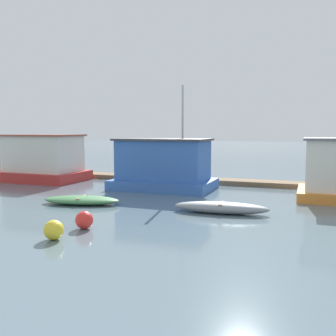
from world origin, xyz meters
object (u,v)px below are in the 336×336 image
mooring_post_far_right (49,163)px  buoy_yellow (54,230)px  houseboat_red (43,159)px  houseboat_blue (164,165)px  dinghy_green (82,200)px  buoy_red (84,220)px  dinghy_grey (221,208)px

mooring_post_far_right → buoy_yellow: mooring_post_far_right is taller
mooring_post_far_right → buoy_yellow: 17.73m
houseboat_red → buoy_yellow: bearing=-49.8°
houseboat_blue → dinghy_green: size_ratio=1.56×
dinghy_green → buoy_red: size_ratio=6.09×
mooring_post_far_right → buoy_red: 16.67m
dinghy_grey → buoy_yellow: 7.25m
buoy_red → buoy_yellow: buoy_yellow is taller
mooring_post_far_right → buoy_red: bearing=-47.5°
dinghy_green → buoy_red: (2.70, -3.89, 0.13)m
buoy_red → dinghy_grey: bearing=46.4°
houseboat_red → buoy_red: bearing=-45.4°
houseboat_blue → buoy_yellow: bearing=-87.3°
dinghy_green → mooring_post_far_right: mooring_post_far_right is taller
dinghy_green → mooring_post_far_right: size_ratio=1.83×
houseboat_blue → dinghy_grey: size_ratio=1.48×
houseboat_blue → dinghy_green: (-2.00, -5.86, -1.25)m
houseboat_blue → dinghy_green: 6.31m
buoy_yellow → dinghy_grey: bearing=53.8°
mooring_post_far_right → dinghy_grey: bearing=-27.4°
dinghy_grey → mooring_post_far_right: bearing=152.6°
houseboat_red → dinghy_grey: 15.45m
dinghy_grey → buoy_red: buoy_red is taller
dinghy_green → buoy_red: bearing=-55.2°
dinghy_green → mooring_post_far_right: (-8.55, 8.39, 0.89)m
houseboat_red → houseboat_blue: bearing=-3.0°
houseboat_blue → buoy_red: bearing=-85.9°
dinghy_green → buoy_red: 4.73m
houseboat_red → buoy_yellow: (9.93, -11.77, -1.21)m
buoy_yellow → buoy_red: bearing=83.8°
houseboat_blue → dinghy_grey: (4.82, -5.43, -1.20)m
houseboat_blue → mooring_post_far_right: 10.85m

